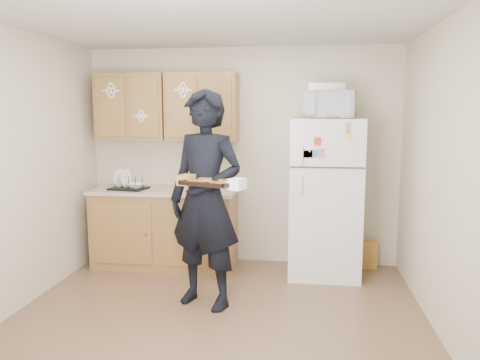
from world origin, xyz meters
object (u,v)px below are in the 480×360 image
refrigerator (325,198)px  baking_tray (211,183)px  person (206,200)px  dish_rack (129,182)px  microwave (330,105)px

refrigerator → baking_tray: 1.65m
person → baking_tray: person is taller
refrigerator → dish_rack: (-2.20, -0.03, 0.13)m
dish_rack → refrigerator: bearing=0.7°
person → baking_tray: bearing=-48.4°
baking_tray → microwave: size_ratio=0.85×
baking_tray → microwave: bearing=70.8°
baking_tray → microwave: 1.73m
refrigerator → microwave: (0.03, -0.05, 0.99)m
person → baking_tray: (0.11, -0.28, 0.20)m
person → microwave: microwave is taller
refrigerator → dish_rack: bearing=-179.3°
refrigerator → person: bearing=-138.0°
baking_tray → dish_rack: 1.74m
dish_rack → microwave: bearing=-0.6°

